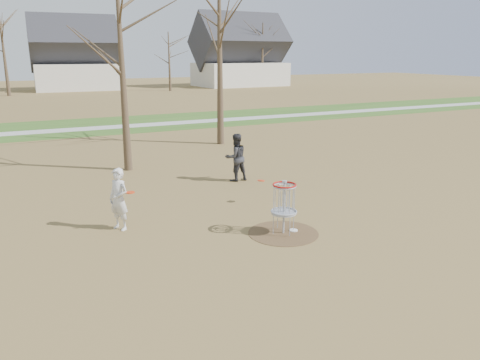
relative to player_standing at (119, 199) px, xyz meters
name	(u,v)px	position (x,y,z in m)	size (l,w,h in m)	color
ground	(283,233)	(3.67, -2.11, -0.81)	(160.00, 160.00, 0.00)	brown
green_band	(115,125)	(3.67, 18.89, -0.81)	(160.00, 8.00, 0.01)	#2D5119
footpath	(118,127)	(3.67, 17.89, -0.80)	(160.00, 1.50, 0.01)	#9E9E99
dirt_circle	(283,233)	(3.67, -2.11, -0.81)	(1.80, 1.80, 0.01)	#47331E
player_standing	(119,199)	(0.00, 0.00, 0.00)	(0.59, 0.39, 1.63)	silver
player_throwing	(236,157)	(4.79, 3.07, 0.04)	(0.83, 0.65, 1.71)	#2C2C30
disc_grounded	(293,230)	(3.98, -2.09, -0.79)	(0.22, 0.22, 0.02)	white
discs_in_play	(204,186)	(2.39, 0.05, 0.05)	(4.29, 0.78, 0.35)	red
disc_golf_basket	(284,199)	(3.67, -2.11, 0.10)	(0.64, 0.64, 1.35)	#9EA3AD
bare_trees	(98,43)	(5.45, 33.68, 4.53)	(52.62, 44.98, 9.00)	#382B1E
houses_row	(97,61)	(7.99, 50.45, 2.71)	(56.51, 10.01, 7.26)	silver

